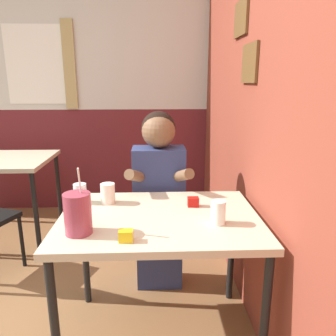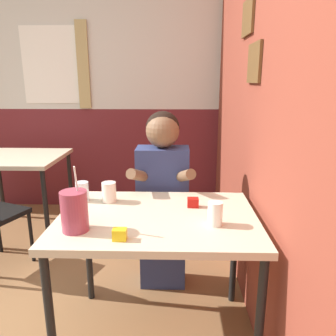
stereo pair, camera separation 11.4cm
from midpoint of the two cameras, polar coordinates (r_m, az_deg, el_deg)
name	(u,v)px [view 1 (the left image)]	position (r m, az deg, el deg)	size (l,w,h in m)	color
brick_wall_right	(239,87)	(2.39, 10.90, 13.68)	(0.08, 4.42, 2.70)	brown
back_wall	(77,85)	(3.67, -16.47, 13.77)	(5.72, 0.09, 2.70)	silver
main_table	(159,228)	(1.71, -3.45, -10.49)	(1.01, 0.73, 0.73)	beige
background_table	(3,167)	(3.28, -27.67, 0.11)	(0.82, 0.74, 0.73)	beige
person_seated	(159,196)	(2.19, -3.08, -4.95)	(0.42, 0.41, 1.21)	navy
cocktail_pitcher	(78,214)	(1.53, -17.54, -7.60)	(0.12, 0.12, 0.31)	#99384C
glass_near_pitcher	(80,193)	(1.90, -16.72, -4.27)	(0.07, 0.07, 0.11)	silver
glass_center	(218,212)	(1.57, 6.68, -7.71)	(0.07, 0.07, 0.11)	silver
glass_far_side	(108,193)	(1.86, -12.18, -4.37)	(0.08, 0.08, 0.11)	silver
condiment_ketchup	(193,202)	(1.79, 2.56, -5.93)	(0.06, 0.04, 0.05)	#B7140F
condiment_mustard	(126,236)	(1.43, -9.67, -11.59)	(0.06, 0.04, 0.05)	yellow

